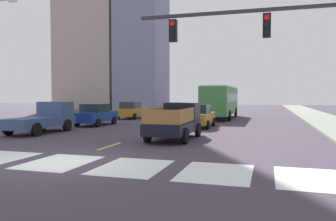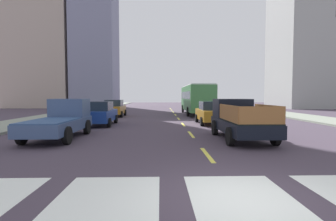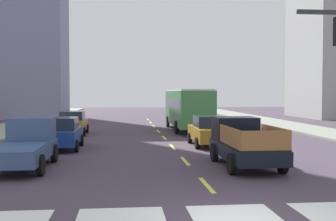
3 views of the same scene
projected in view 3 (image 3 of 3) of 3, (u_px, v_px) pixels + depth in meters
The scene contains 17 objects.
ground_plane at pixel (239, 221), 10.19m from camera, with size 160.00×160.00×0.00m, color #413744.
crosswalk_stripe_3 at pixel (239, 221), 10.19m from camera, with size 2.16×2.89×0.01m, color silver.
lane_dash_0 at pixel (207, 185), 14.17m from camera, with size 0.16×2.40×0.01m, color #D8CD48.
lane_dash_1 at pixel (185, 161), 19.14m from camera, with size 0.16×2.40×0.01m, color #D8CD48.
lane_dash_2 at pixel (172, 147), 24.11m from camera, with size 0.16×2.40×0.01m, color #D8CD48.
lane_dash_3 at pixel (164, 138), 29.08m from camera, with size 0.16×2.40×0.01m, color #D8CD48.
lane_dash_4 at pixel (158, 131), 34.05m from camera, with size 0.16×2.40×0.01m, color #D8CD48.
lane_dash_5 at pixel (154, 126), 39.02m from camera, with size 0.16×2.40×0.01m, color #D8CD48.
lane_dash_6 at pixel (151, 122), 43.99m from camera, with size 0.16×2.40×0.01m, color #D8CD48.
lane_dash_7 at pixel (148, 119), 48.96m from camera, with size 0.16×2.40×0.01m, color #D8CD48.
pickup_stakebed at pixel (243, 143), 18.01m from camera, with size 2.18×5.20×1.96m.
pickup_dark at pixel (26, 145), 17.63m from camera, with size 2.18×5.20×1.96m.
city_bus at pixel (187, 106), 34.67m from camera, with size 2.72×10.80×3.32m.
sedan_mid at pixel (209, 131), 24.62m from camera, with size 2.02×4.40×1.72m.
sedan_near_left at pixel (62, 133), 23.20m from camera, with size 2.02×4.40×1.72m.
sedan_near_right at pixel (73, 123), 31.18m from camera, with size 2.02×4.40×1.72m.
block_mid_right at pixel (34, 30), 51.49m from camera, with size 7.42×8.02×21.30m, color slate.
Camera 3 is at (-2.71, -9.85, 3.05)m, focal length 45.85 mm.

